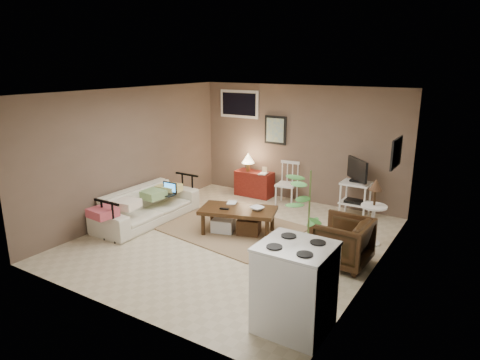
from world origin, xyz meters
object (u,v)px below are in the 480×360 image
Objects in this scene: red_console at (254,181)px; armchair at (342,239)px; potted_plant at (309,224)px; spindle_chair at (287,185)px; stove at (295,287)px; tv_stand at (356,186)px; coffee_table at (238,219)px; sofa at (147,200)px; side_table at (374,204)px.

red_console reaches higher than armchair.
spindle_chair is at bearing 120.41° from potted_plant.
armchair is at bearing 92.49° from stove.
armchair is (0.46, -2.07, -0.21)m from tv_stand.
potted_plant reaches higher than armchair.
sofa is at bearing -167.56° from coffee_table.
coffee_table is at bearing -126.71° from tv_stand.
side_table is at bearing 87.90° from stove.
side_table is at bearing -73.00° from sofa.
tv_stand is 3.89m from stove.
potted_plant is at bearing 105.67° from stove.
sofa is 2.74× the size of armchair.
stove is (0.27, -0.98, -0.34)m from potted_plant.
potted_plant is at bearing -49.55° from red_console.
stove is at bearing -92.10° from side_table.
spindle_chair reaches higher than coffee_table.
armchair is (-0.18, -0.94, -0.29)m from side_table.
side_table is (2.06, 0.78, 0.41)m from coffee_table.
red_console is 0.87m from spindle_chair.
red_console is at bearing 113.07° from coffee_table.
tv_stand is (1.42, 1.90, 0.32)m from coffee_table.
sofa is 2.54m from red_console.
side_table is at bearing 77.90° from potted_plant.
side_table is 1.09× the size of stove.
tv_stand is (1.41, 0.01, 0.18)m from spindle_chair.
stove is at bearing -44.86° from coffee_table.
potted_plant reaches higher than spindle_chair.
spindle_chair reaches higher than sofa.
spindle_chair is 2.35m from side_table.
side_table is at bearing 20.63° from coffee_table.
tv_stand is 0.71× the size of potted_plant.
potted_plant is (-0.37, -1.75, 0.16)m from side_table.
coffee_table is 2.24m from side_table.
coffee_table is at bearing 135.14° from stove.
coffee_table is 2.18m from red_console.
coffee_table is 1.40× the size of stove.
side_table is (3.78, 1.15, 0.27)m from sofa.
potted_plant is (1.68, -2.86, 0.43)m from spindle_chair.
potted_plant reaches higher than stove.
armchair is at bearing -86.66° from sofa.
sofa is 2.85m from spindle_chair.
side_table is 0.69× the size of potted_plant.
side_table is at bearing -28.50° from spindle_chair.
side_table is at bearing 171.38° from armchair.
tv_stand reaches higher than coffee_table.
coffee_table is 1.89m from armchair.
tv_stand is at bearing 0.54° from spindle_chair.
tv_stand reaches higher than red_console.
side_table is 1.79m from potted_plant.
armchair is (1.88, -2.06, -0.03)m from spindle_chair.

